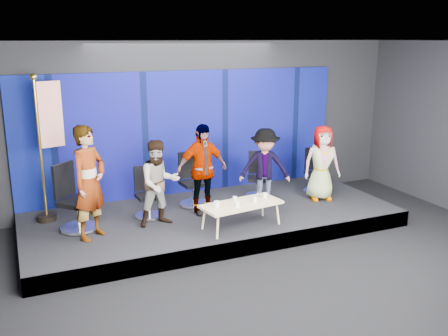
{
  "coord_description": "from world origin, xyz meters",
  "views": [
    {
      "loc": [
        -3.43,
        -5.92,
        3.55
      ],
      "look_at": [
        0.2,
        2.4,
        1.18
      ],
      "focal_mm": 40.0,
      "sensor_mm": 36.0,
      "label": 1
    }
  ],
  "objects_px": {
    "chair_d": "(258,182)",
    "coffee_table": "(241,205)",
    "panelist_c": "(202,169)",
    "mug_b": "(237,204)",
    "mug_a": "(217,204)",
    "flag_stand": "(48,144)",
    "mug_e": "(265,195)",
    "panelist_a": "(89,183)",
    "mug_c": "(235,199)",
    "chair_c": "(193,188)",
    "mug_d": "(255,200)",
    "chair_a": "(75,208)",
    "panelist_b": "(159,183)",
    "panelist_d": "(265,167)",
    "chair_e": "(315,178)",
    "panelist_e": "(322,163)",
    "chair_b": "(148,200)"
  },
  "relations": [
    {
      "from": "panelist_e",
      "to": "mug_b",
      "type": "distance_m",
      "value": 2.53
    },
    {
      "from": "chair_c",
      "to": "chair_d",
      "type": "relative_size",
      "value": 1.11
    },
    {
      "from": "mug_c",
      "to": "mug_d",
      "type": "relative_size",
      "value": 1.04
    },
    {
      "from": "chair_a",
      "to": "chair_c",
      "type": "height_order",
      "value": "chair_a"
    },
    {
      "from": "chair_c",
      "to": "panelist_c",
      "type": "bearing_deg",
      "value": -93.77
    },
    {
      "from": "mug_e",
      "to": "panelist_d",
      "type": "bearing_deg",
      "value": 62.79
    },
    {
      "from": "panelist_c",
      "to": "coffee_table",
      "type": "xyz_separation_m",
      "value": [
        0.36,
        -0.97,
        -0.46
      ]
    },
    {
      "from": "chair_d",
      "to": "mug_b",
      "type": "bearing_deg",
      "value": -102.68
    },
    {
      "from": "panelist_a",
      "to": "chair_e",
      "type": "relative_size",
      "value": 2.0
    },
    {
      "from": "panelist_d",
      "to": "mug_b",
      "type": "height_order",
      "value": "panelist_d"
    },
    {
      "from": "chair_c",
      "to": "mug_e",
      "type": "bearing_deg",
      "value": -61.8
    },
    {
      "from": "chair_d",
      "to": "flag_stand",
      "type": "relative_size",
      "value": 0.36
    },
    {
      "from": "panelist_b",
      "to": "chair_c",
      "type": "xyz_separation_m",
      "value": [
        0.91,
        0.79,
        -0.42
      ]
    },
    {
      "from": "chair_d",
      "to": "mug_b",
      "type": "xyz_separation_m",
      "value": [
        -1.21,
        -1.57,
        0.18
      ]
    },
    {
      "from": "panelist_d",
      "to": "mug_c",
      "type": "distance_m",
      "value": 1.33
    },
    {
      "from": "panelist_a",
      "to": "panelist_d",
      "type": "relative_size",
      "value": 1.23
    },
    {
      "from": "chair_a",
      "to": "mug_a",
      "type": "height_order",
      "value": "chair_a"
    },
    {
      "from": "panelist_d",
      "to": "flag_stand",
      "type": "xyz_separation_m",
      "value": [
        -3.96,
        0.82,
        0.64
      ]
    },
    {
      "from": "mug_a",
      "to": "flag_stand",
      "type": "bearing_deg",
      "value": 144.92
    },
    {
      "from": "mug_a",
      "to": "mug_d",
      "type": "distance_m",
      "value": 0.72
    },
    {
      "from": "panelist_c",
      "to": "mug_b",
      "type": "distance_m",
      "value": 1.2
    },
    {
      "from": "mug_c",
      "to": "mug_e",
      "type": "relative_size",
      "value": 0.95
    },
    {
      "from": "chair_a",
      "to": "coffee_table",
      "type": "height_order",
      "value": "chair_a"
    },
    {
      "from": "mug_d",
      "to": "chair_a",
      "type": "bearing_deg",
      "value": 159.78
    },
    {
      "from": "panelist_d",
      "to": "chair_c",
      "type": "bearing_deg",
      "value": -177.64
    },
    {
      "from": "chair_a",
      "to": "mug_e",
      "type": "relative_size",
      "value": 12.08
    },
    {
      "from": "panelist_b",
      "to": "mug_e",
      "type": "bearing_deg",
      "value": -21.25
    },
    {
      "from": "mug_b",
      "to": "flag_stand",
      "type": "xyz_separation_m",
      "value": [
        -2.85,
        1.89,
        0.92
      ]
    },
    {
      "from": "mug_c",
      "to": "mug_b",
      "type": "bearing_deg",
      "value": -107.07
    },
    {
      "from": "mug_e",
      "to": "flag_stand",
      "type": "height_order",
      "value": "flag_stand"
    },
    {
      "from": "panelist_a",
      "to": "chair_c",
      "type": "distance_m",
      "value": 2.39
    },
    {
      "from": "panelist_c",
      "to": "chair_e",
      "type": "distance_m",
      "value": 2.8
    },
    {
      "from": "panelist_a",
      "to": "mug_c",
      "type": "height_order",
      "value": "panelist_a"
    },
    {
      "from": "chair_a",
      "to": "mug_e",
      "type": "bearing_deg",
      "value": -57.81
    },
    {
      "from": "chair_d",
      "to": "coffee_table",
      "type": "relative_size",
      "value": 0.64
    },
    {
      "from": "flag_stand",
      "to": "chair_e",
      "type": "bearing_deg",
      "value": -20.84
    },
    {
      "from": "mug_b",
      "to": "mug_e",
      "type": "distance_m",
      "value": 0.71
    },
    {
      "from": "chair_a",
      "to": "mug_b",
      "type": "distance_m",
      "value": 2.81
    },
    {
      "from": "mug_b",
      "to": "mug_c",
      "type": "distance_m",
      "value": 0.28
    },
    {
      "from": "panelist_a",
      "to": "coffee_table",
      "type": "xyz_separation_m",
      "value": [
        2.49,
        -0.57,
        -0.55
      ]
    },
    {
      "from": "panelist_e",
      "to": "mug_d",
      "type": "distance_m",
      "value": 2.13
    },
    {
      "from": "chair_e",
      "to": "flag_stand",
      "type": "bearing_deg",
      "value": -171.2
    },
    {
      "from": "panelist_d",
      "to": "mug_a",
      "type": "height_order",
      "value": "panelist_d"
    },
    {
      "from": "mug_a",
      "to": "panelist_a",
      "type": "bearing_deg",
      "value": 163.37
    },
    {
      "from": "chair_b",
      "to": "mug_e",
      "type": "distance_m",
      "value": 2.19
    },
    {
      "from": "panelist_e",
      "to": "mug_b",
      "type": "relative_size",
      "value": 14.39
    },
    {
      "from": "chair_c",
      "to": "mug_a",
      "type": "relative_size",
      "value": 9.93
    },
    {
      "from": "panelist_a",
      "to": "chair_d",
      "type": "bearing_deg",
      "value": -28.02
    },
    {
      "from": "panelist_c",
      "to": "chair_d",
      "type": "bearing_deg",
      "value": 13.01
    },
    {
      "from": "mug_c",
      "to": "chair_a",
      "type": "bearing_deg",
      "value": 160.81
    }
  ]
}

